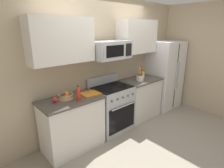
{
  "coord_description": "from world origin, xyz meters",
  "views": [
    {
      "loc": [
        -2.24,
        -1.87,
        2.02
      ],
      "look_at": [
        -0.1,
        0.5,
        1.03
      ],
      "focal_mm": 29.02,
      "sensor_mm": 36.0,
      "label": 1
    }
  ],
  "objects_px": {
    "refrigerator": "(164,75)",
    "bottle_oil": "(143,75)",
    "utensil_crock": "(140,77)",
    "cutting_board": "(91,93)",
    "fruit_basket": "(66,96)",
    "bottle_hot_sauce": "(78,94)",
    "apple_loose": "(55,100)",
    "microwave": "(111,50)",
    "range_oven": "(112,108)"
  },
  "relations": [
    {
      "from": "microwave",
      "to": "bottle_hot_sauce",
      "type": "relative_size",
      "value": 2.99
    },
    {
      "from": "refrigerator",
      "to": "microwave",
      "type": "xyz_separation_m",
      "value": [
        -1.82,
        0.04,
        0.78
      ]
    },
    {
      "from": "apple_loose",
      "to": "cutting_board",
      "type": "xyz_separation_m",
      "value": [
        0.64,
        -0.06,
        -0.03
      ]
    },
    {
      "from": "refrigerator",
      "to": "microwave",
      "type": "relative_size",
      "value": 2.29
    },
    {
      "from": "range_oven",
      "to": "microwave",
      "type": "relative_size",
      "value": 1.46
    },
    {
      "from": "range_oven",
      "to": "refrigerator",
      "type": "bearing_deg",
      "value": -0.54
    },
    {
      "from": "refrigerator",
      "to": "apple_loose",
      "type": "bearing_deg",
      "value": 178.85
    },
    {
      "from": "refrigerator",
      "to": "apple_loose",
      "type": "relative_size",
      "value": 20.63
    },
    {
      "from": "utensil_crock",
      "to": "bottle_oil",
      "type": "distance_m",
      "value": 0.2
    },
    {
      "from": "cutting_board",
      "to": "bottle_oil",
      "type": "distance_m",
      "value": 1.48
    },
    {
      "from": "microwave",
      "to": "bottle_oil",
      "type": "height_order",
      "value": "microwave"
    },
    {
      "from": "utensil_crock",
      "to": "apple_loose",
      "type": "distance_m",
      "value": 1.94
    },
    {
      "from": "refrigerator",
      "to": "bottle_oil",
      "type": "height_order",
      "value": "refrigerator"
    },
    {
      "from": "refrigerator",
      "to": "utensil_crock",
      "type": "xyz_separation_m",
      "value": [
        -1.03,
        -0.04,
        0.13
      ]
    },
    {
      "from": "fruit_basket",
      "to": "bottle_oil",
      "type": "height_order",
      "value": "bottle_oil"
    },
    {
      "from": "bottle_hot_sauce",
      "to": "bottle_oil",
      "type": "bearing_deg",
      "value": 4.41
    },
    {
      "from": "microwave",
      "to": "bottle_oil",
      "type": "relative_size",
      "value": 3.82
    },
    {
      "from": "cutting_board",
      "to": "bottle_oil",
      "type": "xyz_separation_m",
      "value": [
        1.48,
        0.02,
        0.08
      ]
    },
    {
      "from": "range_oven",
      "to": "utensil_crock",
      "type": "xyz_separation_m",
      "value": [
        0.78,
        -0.06,
        0.51
      ]
    },
    {
      "from": "refrigerator",
      "to": "fruit_basket",
      "type": "distance_m",
      "value": 2.77
    },
    {
      "from": "range_oven",
      "to": "fruit_basket",
      "type": "height_order",
      "value": "range_oven"
    },
    {
      "from": "utensil_crock",
      "to": "microwave",
      "type": "bearing_deg",
      "value": 173.85
    },
    {
      "from": "cutting_board",
      "to": "bottle_hot_sauce",
      "type": "height_order",
      "value": "bottle_hot_sauce"
    },
    {
      "from": "microwave",
      "to": "bottle_oil",
      "type": "xyz_separation_m",
      "value": [
        0.97,
        -0.02,
        -0.63
      ]
    },
    {
      "from": "fruit_basket",
      "to": "bottle_hot_sauce",
      "type": "xyz_separation_m",
      "value": [
        0.11,
        -0.21,
        0.07
      ]
    },
    {
      "from": "cutting_board",
      "to": "bottle_hot_sauce",
      "type": "bearing_deg",
      "value": -159.83
    },
    {
      "from": "refrigerator",
      "to": "fruit_basket",
      "type": "height_order",
      "value": "refrigerator"
    },
    {
      "from": "refrigerator",
      "to": "bottle_hot_sauce",
      "type": "height_order",
      "value": "refrigerator"
    },
    {
      "from": "microwave",
      "to": "bottle_hot_sauce",
      "type": "xyz_separation_m",
      "value": [
        -0.83,
        -0.16,
        -0.61
      ]
    },
    {
      "from": "fruit_basket",
      "to": "apple_loose",
      "type": "xyz_separation_m",
      "value": [
        -0.21,
        -0.03,
        -0.01
      ]
    },
    {
      "from": "refrigerator",
      "to": "bottle_oil",
      "type": "xyz_separation_m",
      "value": [
        -0.85,
        0.02,
        0.14
      ]
    },
    {
      "from": "microwave",
      "to": "utensil_crock",
      "type": "distance_m",
      "value": 1.02
    },
    {
      "from": "refrigerator",
      "to": "utensil_crock",
      "type": "distance_m",
      "value": 1.04
    },
    {
      "from": "range_oven",
      "to": "refrigerator",
      "type": "relative_size",
      "value": 0.64
    },
    {
      "from": "microwave",
      "to": "utensil_crock",
      "type": "height_order",
      "value": "microwave"
    },
    {
      "from": "refrigerator",
      "to": "utensil_crock",
      "type": "height_order",
      "value": "refrigerator"
    },
    {
      "from": "range_oven",
      "to": "utensil_crock",
      "type": "relative_size",
      "value": 3.24
    },
    {
      "from": "utensil_crock",
      "to": "cutting_board",
      "type": "relative_size",
      "value": 1.0
    },
    {
      "from": "apple_loose",
      "to": "microwave",
      "type": "bearing_deg",
      "value": -0.83
    },
    {
      "from": "microwave",
      "to": "cutting_board",
      "type": "relative_size",
      "value": 2.22
    },
    {
      "from": "microwave",
      "to": "bottle_hot_sauce",
      "type": "height_order",
      "value": "microwave"
    },
    {
      "from": "cutting_board",
      "to": "range_oven",
      "type": "bearing_deg",
      "value": 1.6
    },
    {
      "from": "utensil_crock",
      "to": "cutting_board",
      "type": "distance_m",
      "value": 1.3
    },
    {
      "from": "range_oven",
      "to": "apple_loose",
      "type": "xyz_separation_m",
      "value": [
        -1.15,
        0.04,
        0.48
      ]
    },
    {
      "from": "apple_loose",
      "to": "cutting_board",
      "type": "height_order",
      "value": "apple_loose"
    },
    {
      "from": "fruit_basket",
      "to": "apple_loose",
      "type": "height_order",
      "value": "fruit_basket"
    },
    {
      "from": "range_oven",
      "to": "microwave",
      "type": "bearing_deg",
      "value": 90.04
    },
    {
      "from": "refrigerator",
      "to": "cutting_board",
      "type": "height_order",
      "value": "refrigerator"
    },
    {
      "from": "fruit_basket",
      "to": "bottle_oil",
      "type": "bearing_deg",
      "value": -2.0
    },
    {
      "from": "microwave",
      "to": "bottle_hot_sauce",
      "type": "distance_m",
      "value": 1.04
    }
  ]
}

